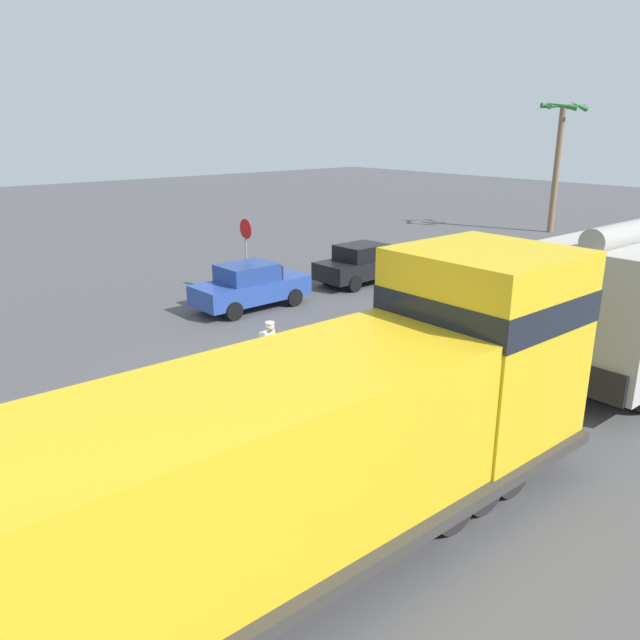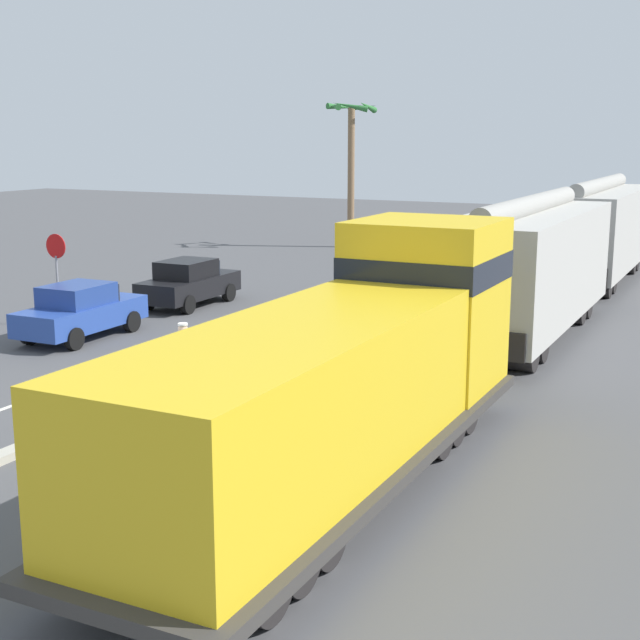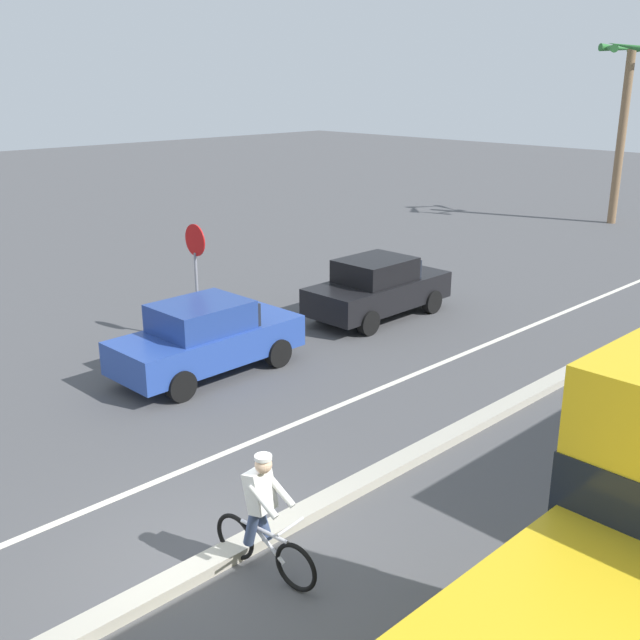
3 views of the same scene
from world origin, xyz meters
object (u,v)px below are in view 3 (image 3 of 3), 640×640
object	(u,v)px
parked_car_black	(378,288)
cyclist	(263,518)
parked_car_blue	(207,337)
stop_sign	(196,260)
palm_tree_near	(626,95)

from	to	relation	value
parked_car_black	cyclist	world-z (taller)	cyclist
cyclist	parked_car_black	bearing A→B (deg)	124.15
parked_car_blue	parked_car_black	xyz separation A→B (m)	(-0.10, 5.64, 0.00)
cyclist	stop_sign	bearing A→B (deg)	149.67
parked_car_black	stop_sign	size ratio (longest dim) A/B	1.47
cyclist	parked_car_blue	bearing A→B (deg)	149.76
parked_car_blue	cyclist	xyz separation A→B (m)	(6.15, -3.59, 0.00)
parked_car_black	stop_sign	xyz separation A→B (m)	(-1.74, -4.54, 1.21)
parked_car_black	cyclist	size ratio (longest dim) A/B	2.46
parked_car_black	cyclist	distance (m)	11.14
parked_car_blue	parked_car_black	world-z (taller)	same
parked_car_blue	stop_sign	distance (m)	2.46
parked_car_black	cyclist	bearing A→B (deg)	-55.85
palm_tree_near	stop_sign	bearing A→B (deg)	-89.60
stop_sign	palm_tree_near	size ratio (longest dim) A/B	0.38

